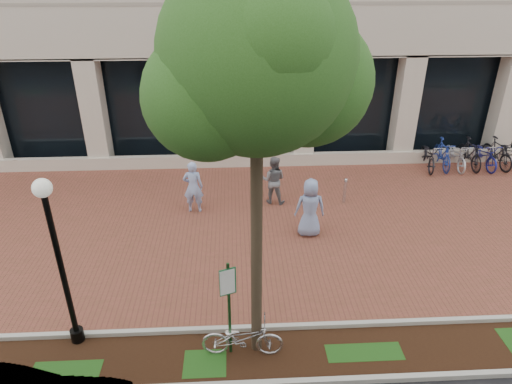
{
  "coord_description": "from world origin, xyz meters",
  "views": [
    {
      "loc": [
        -0.75,
        -12.11,
        7.39
      ],
      "look_at": [
        -0.16,
        -0.8,
        1.56
      ],
      "focal_mm": 32.0,
      "sensor_mm": 36.0,
      "label": 1
    }
  ],
  "objects_px": {
    "parking_sign": "(229,298)",
    "pedestrian_mid": "(273,180)",
    "lamppost": "(59,257)",
    "street_tree": "(260,70)",
    "locked_bicycle": "(242,338)",
    "pedestrian_right": "(310,208)",
    "pedestrian_left": "(193,187)",
    "bollard": "(345,190)",
    "bike_rack_cluster": "(470,154)"
  },
  "relations": [
    {
      "from": "parking_sign",
      "to": "pedestrian_mid",
      "type": "height_order",
      "value": "parking_sign"
    },
    {
      "from": "lamppost",
      "to": "street_tree",
      "type": "distance_m",
      "value": 5.34
    },
    {
      "from": "pedestrian_mid",
      "to": "lamppost",
      "type": "bearing_deg",
      "value": 66.47
    },
    {
      "from": "pedestrian_mid",
      "to": "locked_bicycle",
      "type": "bearing_deg",
      "value": 94.33
    },
    {
      "from": "parking_sign",
      "to": "pedestrian_right",
      "type": "relative_size",
      "value": 1.27
    },
    {
      "from": "pedestrian_left",
      "to": "bollard",
      "type": "height_order",
      "value": "pedestrian_left"
    },
    {
      "from": "lamppost",
      "to": "locked_bicycle",
      "type": "height_order",
      "value": "lamppost"
    },
    {
      "from": "pedestrian_left",
      "to": "pedestrian_right",
      "type": "relative_size",
      "value": 0.97
    },
    {
      "from": "pedestrian_right",
      "to": "bollard",
      "type": "relative_size",
      "value": 1.99
    },
    {
      "from": "pedestrian_mid",
      "to": "bollard",
      "type": "relative_size",
      "value": 1.83
    },
    {
      "from": "locked_bicycle",
      "to": "lamppost",
      "type": "bearing_deg",
      "value": 84.74
    },
    {
      "from": "street_tree",
      "to": "lamppost",
      "type": "bearing_deg",
      "value": 174.47
    },
    {
      "from": "parking_sign",
      "to": "locked_bicycle",
      "type": "relative_size",
      "value": 1.35
    },
    {
      "from": "parking_sign",
      "to": "pedestrian_mid",
      "type": "distance_m",
      "value": 6.75
    },
    {
      "from": "bike_rack_cluster",
      "to": "street_tree",
      "type": "bearing_deg",
      "value": -132.5
    },
    {
      "from": "parking_sign",
      "to": "lamppost",
      "type": "xyz_separation_m",
      "value": [
        -3.3,
        0.52,
        0.74
      ]
    },
    {
      "from": "bollard",
      "to": "locked_bicycle",
      "type": "bearing_deg",
      "value": -119.13
    },
    {
      "from": "street_tree",
      "to": "bike_rack_cluster",
      "type": "xyz_separation_m",
      "value": [
        8.8,
        8.95,
        -5.3
      ]
    },
    {
      "from": "pedestrian_mid",
      "to": "bike_rack_cluster",
      "type": "height_order",
      "value": "pedestrian_mid"
    },
    {
      "from": "pedestrian_mid",
      "to": "bike_rack_cluster",
      "type": "relative_size",
      "value": 0.39
    },
    {
      "from": "pedestrian_mid",
      "to": "pedestrian_right",
      "type": "relative_size",
      "value": 0.92
    },
    {
      "from": "locked_bicycle",
      "to": "bollard",
      "type": "relative_size",
      "value": 1.87
    },
    {
      "from": "lamppost",
      "to": "locked_bicycle",
      "type": "bearing_deg",
      "value": -9.04
    },
    {
      "from": "parking_sign",
      "to": "pedestrian_right",
      "type": "distance_m",
      "value": 5.11
    },
    {
      "from": "parking_sign",
      "to": "locked_bicycle",
      "type": "bearing_deg",
      "value": -30.39
    },
    {
      "from": "pedestrian_left",
      "to": "pedestrian_mid",
      "type": "distance_m",
      "value": 2.65
    },
    {
      "from": "bollard",
      "to": "bike_rack_cluster",
      "type": "height_order",
      "value": "bike_rack_cluster"
    },
    {
      "from": "pedestrian_right",
      "to": "bollard",
      "type": "height_order",
      "value": "pedestrian_right"
    },
    {
      "from": "locked_bicycle",
      "to": "pedestrian_right",
      "type": "relative_size",
      "value": 0.94
    },
    {
      "from": "lamppost",
      "to": "pedestrian_left",
      "type": "xyz_separation_m",
      "value": [
        2.14,
        5.58,
        -1.33
      ]
    },
    {
      "from": "street_tree",
      "to": "parking_sign",
      "type": "bearing_deg",
      "value": -166.71
    },
    {
      "from": "locked_bicycle",
      "to": "bike_rack_cluster",
      "type": "height_order",
      "value": "bike_rack_cluster"
    },
    {
      "from": "street_tree",
      "to": "pedestrian_left",
      "type": "bearing_deg",
      "value": 106.43
    },
    {
      "from": "pedestrian_left",
      "to": "lamppost",
      "type": "bearing_deg",
      "value": 70.77
    },
    {
      "from": "pedestrian_left",
      "to": "pedestrian_mid",
      "type": "bearing_deg",
      "value": -168.15
    },
    {
      "from": "bike_rack_cluster",
      "to": "parking_sign",
      "type": "bearing_deg",
      "value": -133.93
    },
    {
      "from": "locked_bicycle",
      "to": "parking_sign",
      "type": "bearing_deg",
      "value": 83.29
    },
    {
      "from": "pedestrian_right",
      "to": "pedestrian_left",
      "type": "bearing_deg",
      "value": -22.75
    },
    {
      "from": "parking_sign",
      "to": "bollard",
      "type": "distance_m",
      "value": 7.54
    },
    {
      "from": "lamppost",
      "to": "bike_rack_cluster",
      "type": "bearing_deg",
      "value": 34.04
    },
    {
      "from": "lamppost",
      "to": "bike_rack_cluster",
      "type": "distance_m",
      "value": 15.41
    },
    {
      "from": "street_tree",
      "to": "pedestrian_left",
      "type": "xyz_separation_m",
      "value": [
        -1.76,
        5.96,
        -4.97
      ]
    },
    {
      "from": "lamppost",
      "to": "pedestrian_right",
      "type": "relative_size",
      "value": 2.16
    },
    {
      "from": "pedestrian_right",
      "to": "locked_bicycle",
      "type": "bearing_deg",
      "value": 66.98
    },
    {
      "from": "lamppost",
      "to": "bollard",
      "type": "relative_size",
      "value": 4.29
    },
    {
      "from": "street_tree",
      "to": "pedestrian_mid",
      "type": "height_order",
      "value": "street_tree"
    },
    {
      "from": "pedestrian_left",
      "to": "bike_rack_cluster",
      "type": "distance_m",
      "value": 10.98
    },
    {
      "from": "pedestrian_left",
      "to": "parking_sign",
      "type": "bearing_deg",
      "value": 102.5
    },
    {
      "from": "locked_bicycle",
      "to": "bollard",
      "type": "bearing_deg",
      "value": -25.36
    },
    {
      "from": "locked_bicycle",
      "to": "pedestrian_mid",
      "type": "distance_m",
      "value": 6.73
    }
  ]
}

